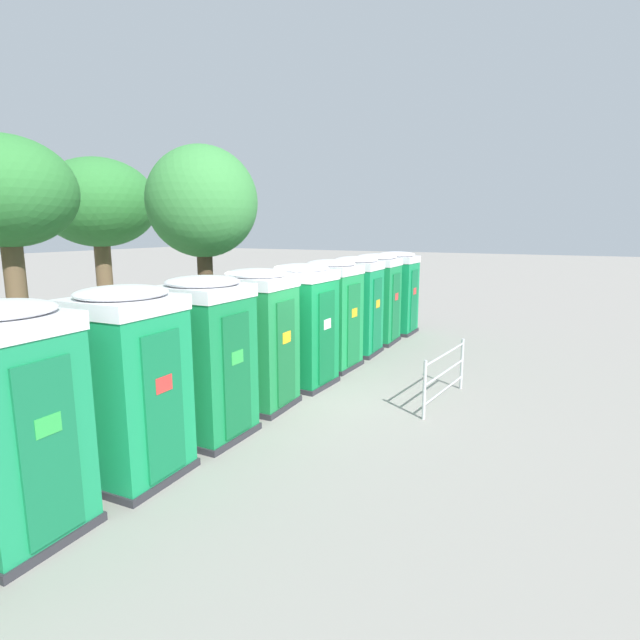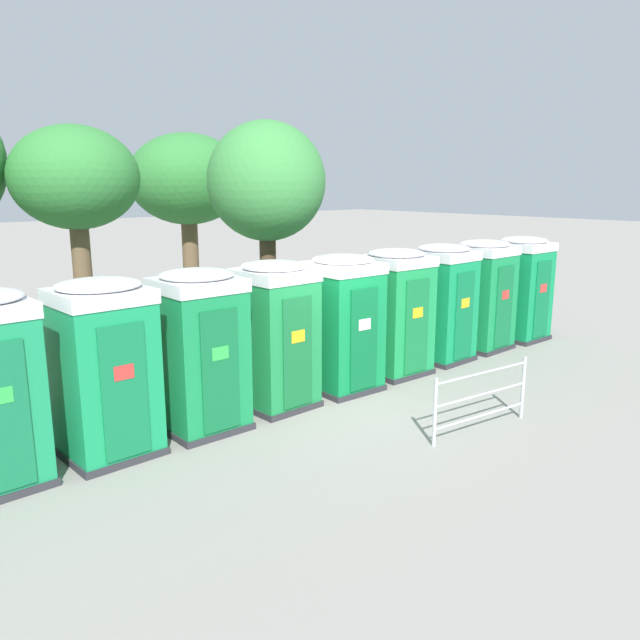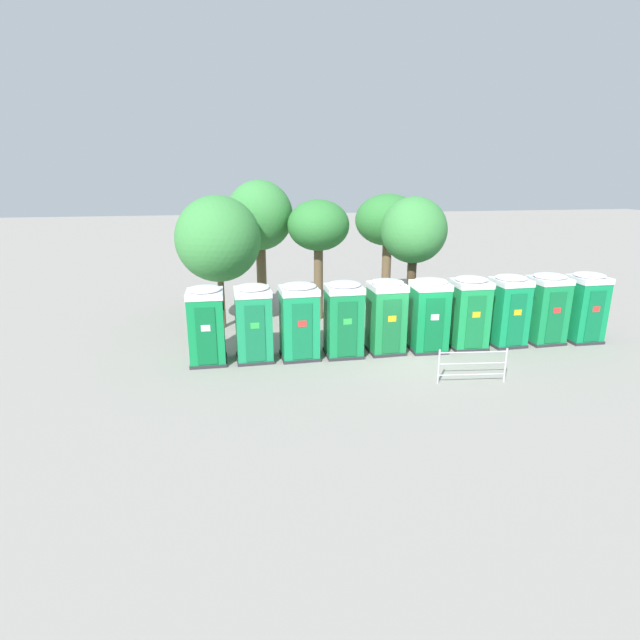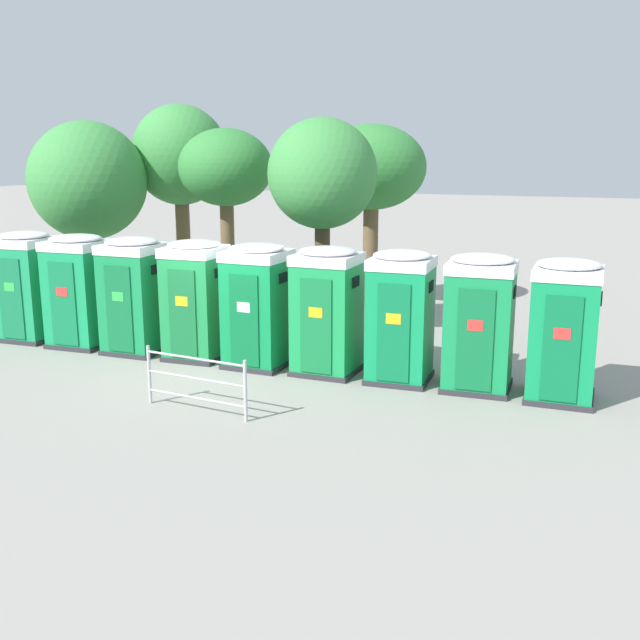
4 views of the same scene
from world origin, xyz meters
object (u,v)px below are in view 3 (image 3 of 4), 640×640
Objects in this scene: portapotty_0 at (207,325)px; street_tree_4 at (218,239)px; portapotty_2 at (299,321)px; portapotty_6 at (469,312)px; street_tree_2 at (388,221)px; portapotty_7 at (508,310)px; event_barrier at (472,365)px; street_tree_1 at (318,227)px; street_tree_0 at (260,217)px; portapotty_4 at (386,316)px; portapotty_9 at (585,307)px; portapotty_1 at (253,322)px; portapotty_5 at (429,314)px; portapotty_8 at (546,308)px; portapotty_3 at (344,318)px; street_tree_3 at (414,232)px.

street_tree_4 is (0.43, 3.82, 2.23)m from portapotty_0.
portapotty_6 is at bearing 0.03° from portapotty_2.
street_tree_2 is (7.91, 6.24, 2.56)m from portapotty_0.
portapotty_7 reaches higher than event_barrier.
street_tree_0 is at bearing 147.18° from street_tree_1.
portapotty_4 is 7.47m from portapotty_9.
street_tree_1 is at bearing 143.48° from portapotty_7.
street_tree_0 is (0.65, 5.90, 2.87)m from portapotty_1.
portapotty_6 is (2.99, -0.03, -0.00)m from portapotty_4.
event_barrier is (5.55, -8.93, -3.58)m from street_tree_0.
portapotty_0 is 10.46m from portapotty_7.
portapotty_7 is 1.24× the size of event_barrier.
portapotty_5 is at bearing 94.34° from event_barrier.
street_tree_4 reaches higher than portapotty_0.
portapotty_1 is 0.49× the size of street_tree_4.
event_barrier is at bearing -113.11° from portapotty_6.
portapotty_5 is 4.48m from portapotty_8.
portapotty_9 is at bearing -0.29° from portapotty_3.
street_tree_0 is 2.72m from street_tree_1.
portapotty_0 is 4.48m from portapotty_3.
portapotty_3 is at bearing -177.90° from portapotty_4.
portapotty_1 is 1.00× the size of portapotty_2.
portapotty_3 and portapotty_4 have the same top height.
portapotty_6 and portapotty_8 have the same top height.
portapotty_3 is 1.00× the size of portapotty_4.
portapotty_5 is 0.45× the size of street_tree_0.
portapotty_3 is (4.48, -0.07, -0.00)m from portapotty_0.
portapotty_6 is 1.24× the size of event_barrier.
street_tree_4 reaches higher than portapotty_2.
street_tree_0 is 1.11× the size of street_tree_3.
street_tree_3 is at bearing 29.56° from portapotty_2.
portapotty_2 is 5.35m from street_tree_1.
portapotty_2 and portapotty_8 have the same top height.
portapotty_4 is 7.03m from street_tree_2.
event_barrier is (3.21, -2.95, -0.72)m from portapotty_3.
portapotty_0 is 1.24× the size of event_barrier.
street_tree_2 reaches higher than portapotty_2.
portapotty_9 is 13.79m from street_tree_4.
portapotty_7 is at bearing 1.19° from portapotty_5.
street_tree_0 reaches higher than portapotty_1.
portapotty_0 is 13.45m from portapotty_9.
portapotty_1 is 8.97m from portapotty_7.
street_tree_1 reaches higher than portapotty_4.
portapotty_5 is 8.37m from street_tree_4.
portapotty_1 is at bearing -135.81° from street_tree_2.
street_tree_3 reaches higher than portapotty_1.
event_barrier is at bearing -21.45° from portapotty_0.
portapotty_8 is at bearing -31.17° from street_tree_0.
event_barrier is (0.22, -2.93, -0.72)m from portapotty_5.
street_tree_3 is 7.49m from street_tree_4.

